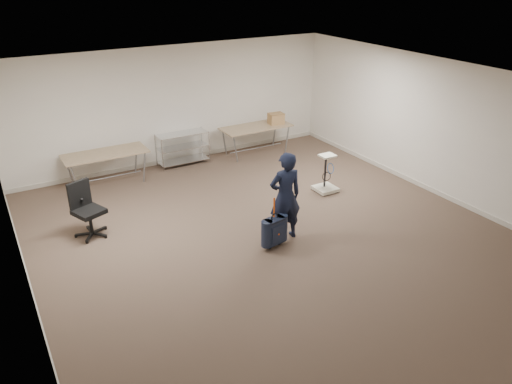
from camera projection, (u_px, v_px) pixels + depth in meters
ground at (275, 240)px, 8.91m from camera, size 9.00×9.00×0.00m
room_shell at (238, 207)px, 9.97m from camera, size 8.00×9.00×9.00m
folding_table_left at (105, 155)px, 10.85m from camera, size 1.80×0.75×0.73m
folding_table_right at (256, 128)px, 12.58m from camera, size 1.80×0.75×0.73m
wire_shelf at (183, 147)px, 12.01m from camera, size 1.22×0.47×0.80m
person at (285, 196)px, 8.65m from camera, size 0.64×0.46×1.62m
suitcase at (274, 231)px, 8.54m from camera, size 0.37×0.25×0.94m
office_chair at (89, 220)px, 8.94m from camera, size 0.61×0.62×1.01m
equipment_cart at (326, 182)px, 10.69m from camera, size 0.46×0.46×0.83m
cardboard_box at (276, 119)px, 12.70m from camera, size 0.40×0.31×0.28m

